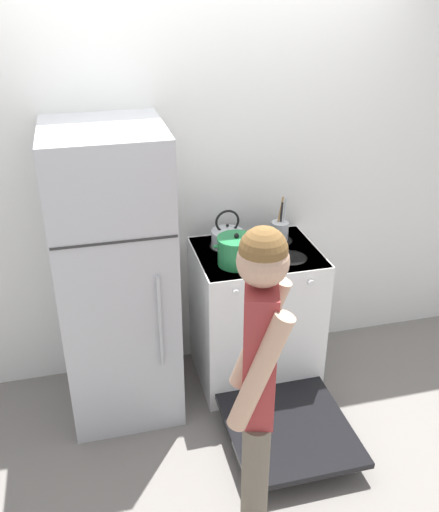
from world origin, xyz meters
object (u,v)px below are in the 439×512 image
tea_kettle (228,236)px  person (258,387)px  refrigerator (116,278)px  dutch_oven_pot (236,251)px  utensil_jar (280,230)px  stove_range (257,319)px

tea_kettle → person: 1.34m
refrigerator → person: (0.47, -1.16, 0.07)m
tea_kettle → person: person is taller
dutch_oven_pot → utensil_jar: utensil_jar is taller
dutch_oven_pot → person: 1.10m
stove_range → utensil_jar: utensil_jar is taller
stove_range → person: person is taller
stove_range → utensil_jar: 0.58m
refrigerator → utensil_jar: bearing=8.9°
utensil_jar → person: person is taller
refrigerator → person: refrigerator is taller
stove_range → person: size_ratio=0.81×
refrigerator → stove_range: 0.94m
tea_kettle → utensil_jar: size_ratio=0.86×
utensil_jar → person: 1.44m
stove_range → dutch_oven_pot: size_ratio=5.00×
utensil_jar → person: (-0.56, -1.32, -0.04)m
tea_kettle → dutch_oven_pot: bearing=-93.1°
refrigerator → person: size_ratio=1.06×
refrigerator → utensil_jar: size_ratio=6.11×
stove_range → tea_kettle: (-0.15, 0.16, 0.53)m
utensil_jar → dutch_oven_pot: bearing=-144.7°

